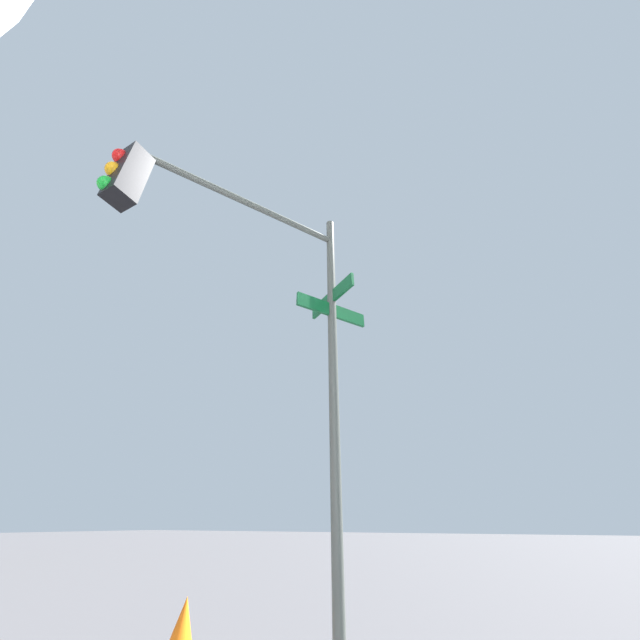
% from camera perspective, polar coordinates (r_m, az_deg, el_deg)
% --- Properties ---
extents(traffic_signal_near, '(2.02, 3.10, 5.46)m').
position_cam_1_polar(traffic_signal_near, '(4.23, -12.92, 8.01)').
color(traffic_signal_near, '#474C47').
rests_on(traffic_signal_near, ground_plane).
extents(traffic_cone, '(0.36, 0.36, 0.57)m').
position_cam_1_polar(traffic_cone, '(4.70, -22.66, -41.09)').
color(traffic_cone, orange).
rests_on(traffic_cone, ground_plane).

